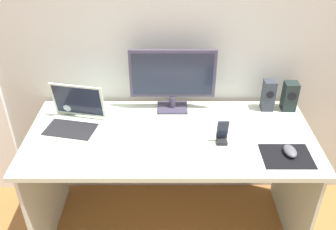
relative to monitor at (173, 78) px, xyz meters
The scene contains 12 objects.
ground_plane 0.98m from the monitor, 93.02° to the right, with size 8.00×8.00×0.00m, color #925F2E.
wall_back 0.33m from the monitor, 96.05° to the left, with size 6.00×0.04×2.50m, color #B1AEA4.
desk 0.44m from the monitor, 93.02° to the right, with size 1.57×0.70×0.74m.
monitor is the anchor object (origin of this frame).
speaker_right 0.70m from the monitor, ahead, with size 0.08×0.08×0.18m.
speaker_near_monitor 0.58m from the monitor, ahead, with size 0.07×0.07×0.19m.
laptop 0.61m from the monitor, 160.71° to the right, with size 0.35×0.31×0.23m.
fishbowl 0.61m from the monitor, behind, with size 0.15×0.15×0.15m, color silver.
keyboard_external 0.53m from the monitor, 91.27° to the right, with size 0.37×0.11×0.01m, color white.
mousepad 0.76m from the monitor, 38.77° to the right, with size 0.25×0.20×0.00m, color black.
mouse 0.76m from the monitor, 36.84° to the right, with size 0.06×0.10×0.04m, color #51525B.
phone_in_dock 0.45m from the monitor, 52.78° to the right, with size 0.06×0.06×0.14m.
Camera 1 is at (-0.01, -1.64, 1.92)m, focal length 39.58 mm.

